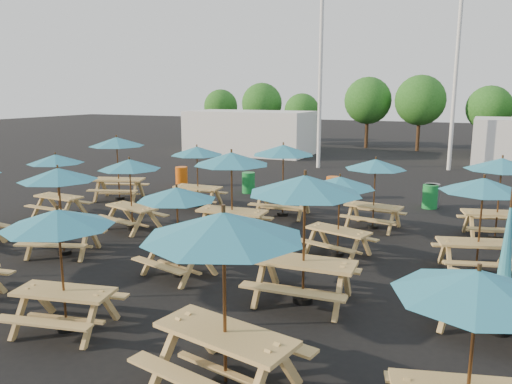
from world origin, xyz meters
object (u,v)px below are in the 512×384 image
at_px(picnic_unit_14, 340,187).
at_px(picnic_unit_15, 375,168).
at_px(picnic_unit_3, 117,146).
at_px(waste_bin_2, 333,188).
at_px(picnic_unit_17, 504,275).
at_px(waste_bin_3, 432,195).
at_px(picnic_unit_13, 305,193).
at_px(waste_bin_4, 430,197).
at_px(picnic_unit_5, 58,180).
at_px(picnic_unit_10, 232,164).
at_px(picnic_unit_6, 130,169).
at_px(picnic_unit_8, 58,226).
at_px(picnic_unit_12, 224,237).
at_px(picnic_unit_18, 483,191).
at_px(picnic_unit_9, 177,199).
at_px(picnic_unit_2, 56,163).
at_px(picnic_unit_7, 197,155).
at_px(picnic_unit_16, 477,295).
at_px(picnic_unit_11, 283,154).
at_px(waste_bin_1, 248,183).
at_px(waste_bin_0, 182,176).
at_px(picnic_unit_19, 502,169).

distance_m(picnic_unit_14, picnic_unit_15, 2.96).
height_order(picnic_unit_3, waste_bin_2, picnic_unit_3).
distance_m(picnic_unit_17, waste_bin_3, 9.70).
distance_m(picnic_unit_13, waste_bin_4, 9.71).
bearing_deg(picnic_unit_5, waste_bin_2, 45.83).
relative_size(picnic_unit_3, picnic_unit_14, 1.22).
bearing_deg(picnic_unit_10, picnic_unit_6, -175.89).
bearing_deg(picnic_unit_8, picnic_unit_3, 112.81).
bearing_deg(waste_bin_3, picnic_unit_10, -126.27).
relative_size(picnic_unit_14, picnic_unit_15, 1.01).
xyz_separation_m(picnic_unit_10, picnic_unit_12, (3.22, -6.46, 0.08)).
relative_size(picnic_unit_3, waste_bin_3, 3.11).
bearing_deg(picnic_unit_14, picnic_unit_18, 17.11).
relative_size(picnic_unit_10, waste_bin_2, 2.92).
bearing_deg(picnic_unit_12, picnic_unit_6, 147.38).
bearing_deg(picnic_unit_18, picnic_unit_9, -170.66).
height_order(picnic_unit_8, picnic_unit_15, picnic_unit_8).
bearing_deg(picnic_unit_13, picnic_unit_18, 42.45).
xyz_separation_m(picnic_unit_8, waste_bin_3, (4.78, 12.46, -1.44)).
xyz_separation_m(picnic_unit_6, picnic_unit_10, (3.13, 0.41, 0.27)).
bearing_deg(picnic_unit_10, picnic_unit_12, -66.93).
bearing_deg(picnic_unit_18, picnic_unit_10, 162.28).
relative_size(picnic_unit_2, picnic_unit_6, 0.94).
height_order(picnic_unit_5, picnic_unit_8, picnic_unit_5).
distance_m(picnic_unit_10, waste_bin_3, 8.10).
bearing_deg(picnic_unit_7, picnic_unit_5, -95.49).
xyz_separation_m(picnic_unit_14, picnic_unit_15, (0.27, 2.95, 0.07)).
bearing_deg(picnic_unit_14, picnic_unit_16, -46.99).
bearing_deg(picnic_unit_8, picnic_unit_16, -14.41).
relative_size(picnic_unit_10, picnic_unit_16, 1.07).
xyz_separation_m(picnic_unit_2, picnic_unit_9, (6.56, -2.92, -0.04)).
relative_size(picnic_unit_2, picnic_unit_11, 0.87).
height_order(picnic_unit_7, picnic_unit_9, picnic_unit_7).
relative_size(picnic_unit_5, picnic_unit_6, 1.10).
height_order(waste_bin_1, waste_bin_4, same).
relative_size(picnic_unit_2, picnic_unit_14, 0.97).
bearing_deg(picnic_unit_15, waste_bin_2, 129.07).
bearing_deg(picnic_unit_18, picnic_unit_12, -132.24).
bearing_deg(picnic_unit_12, picnic_unit_13, 100.78).
bearing_deg(picnic_unit_11, waste_bin_0, 148.71).
bearing_deg(picnic_unit_9, picnic_unit_3, 152.47).
height_order(picnic_unit_12, waste_bin_4, picnic_unit_12).
height_order(picnic_unit_13, waste_bin_4, picnic_unit_13).
distance_m(picnic_unit_3, picnic_unit_16, 15.51).
height_order(picnic_unit_19, waste_bin_3, picnic_unit_19).
height_order(picnic_unit_3, picnic_unit_19, picnic_unit_3).
bearing_deg(picnic_unit_2, picnic_unit_14, 1.70).
height_order(picnic_unit_9, picnic_unit_14, same).
bearing_deg(picnic_unit_2, picnic_unit_16, -23.89).
xyz_separation_m(picnic_unit_10, picnic_unit_19, (6.71, 2.98, -0.13)).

